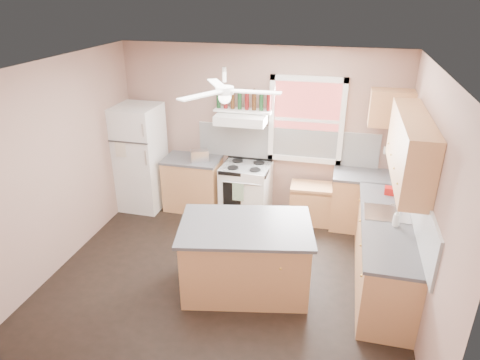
% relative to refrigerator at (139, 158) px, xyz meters
% --- Properties ---
extents(floor, '(4.50, 4.50, 0.00)m').
position_rel_refrigerator_xyz_m(floor, '(1.95, -1.57, -0.88)').
color(floor, black).
rests_on(floor, ground).
extents(ceiling, '(4.50, 4.50, 0.00)m').
position_rel_refrigerator_xyz_m(ceiling, '(1.95, -1.57, 1.82)').
color(ceiling, white).
rests_on(ceiling, ground).
extents(wall_back, '(4.50, 0.05, 2.70)m').
position_rel_refrigerator_xyz_m(wall_back, '(1.95, 0.45, 0.47)').
color(wall_back, '#927062').
rests_on(wall_back, ground).
extents(wall_right, '(0.05, 4.00, 2.70)m').
position_rel_refrigerator_xyz_m(wall_right, '(4.22, -1.57, 0.47)').
color(wall_right, '#927062').
rests_on(wall_right, ground).
extents(wall_left, '(0.05, 4.00, 2.70)m').
position_rel_refrigerator_xyz_m(wall_left, '(-0.32, -1.57, 0.47)').
color(wall_left, '#927062').
rests_on(wall_left, ground).
extents(backsplash_back, '(2.90, 0.03, 0.55)m').
position_rel_refrigerator_xyz_m(backsplash_back, '(2.40, 0.41, 0.29)').
color(backsplash_back, white).
rests_on(backsplash_back, wall_back).
extents(backsplash_right, '(0.03, 2.60, 0.55)m').
position_rel_refrigerator_xyz_m(backsplash_right, '(4.18, -1.27, 0.29)').
color(backsplash_right, white).
rests_on(backsplash_right, wall_right).
extents(window_view, '(1.00, 0.02, 1.20)m').
position_rel_refrigerator_xyz_m(window_view, '(2.70, 0.41, 0.72)').
color(window_view, maroon).
rests_on(window_view, wall_back).
extents(window_frame, '(1.16, 0.07, 1.36)m').
position_rel_refrigerator_xyz_m(window_frame, '(2.70, 0.38, 0.72)').
color(window_frame, white).
rests_on(window_frame, wall_back).
extents(refrigerator, '(0.76, 0.74, 1.76)m').
position_rel_refrigerator_xyz_m(refrigerator, '(0.00, 0.00, 0.00)').
color(refrigerator, white).
rests_on(refrigerator, floor).
extents(base_cabinet_left, '(0.90, 0.60, 0.86)m').
position_rel_refrigerator_xyz_m(base_cabinet_left, '(0.89, 0.13, -0.45)').
color(base_cabinet_left, '#B57E4B').
rests_on(base_cabinet_left, floor).
extents(counter_left, '(0.92, 0.62, 0.04)m').
position_rel_refrigerator_xyz_m(counter_left, '(0.89, 0.13, -0.00)').
color(counter_left, '#454548').
rests_on(counter_left, base_cabinet_left).
extents(toaster, '(0.32, 0.26, 0.18)m').
position_rel_refrigerator_xyz_m(toaster, '(1.05, 0.06, 0.11)').
color(toaster, silver).
rests_on(toaster, counter_left).
extents(stove, '(0.80, 0.68, 0.86)m').
position_rel_refrigerator_xyz_m(stove, '(1.81, 0.13, -0.45)').
color(stove, white).
rests_on(stove, floor).
extents(range_hood, '(0.78, 0.50, 0.14)m').
position_rel_refrigerator_xyz_m(range_hood, '(1.72, 0.18, 0.74)').
color(range_hood, white).
rests_on(range_hood, wall_back).
extents(bottle_shelf, '(0.90, 0.26, 0.03)m').
position_rel_refrigerator_xyz_m(bottle_shelf, '(1.72, 0.30, 0.84)').
color(bottle_shelf, white).
rests_on(bottle_shelf, range_hood).
extents(cart, '(0.66, 0.46, 0.64)m').
position_rel_refrigerator_xyz_m(cart, '(2.87, 0.11, -0.56)').
color(cart, '#B57E4B').
rests_on(cart, floor).
extents(base_cabinet_corner, '(1.00, 0.60, 0.86)m').
position_rel_refrigerator_xyz_m(base_cabinet_corner, '(3.70, 0.13, -0.45)').
color(base_cabinet_corner, '#B57E4B').
rests_on(base_cabinet_corner, floor).
extents(base_cabinet_right, '(0.60, 2.20, 0.86)m').
position_rel_refrigerator_xyz_m(base_cabinet_right, '(3.90, -1.27, -0.45)').
color(base_cabinet_right, '#B57E4B').
rests_on(base_cabinet_right, floor).
extents(counter_corner, '(1.02, 0.62, 0.04)m').
position_rel_refrigerator_xyz_m(counter_corner, '(3.70, 0.13, -0.00)').
color(counter_corner, '#454548').
rests_on(counter_corner, base_cabinet_corner).
extents(counter_right, '(0.62, 2.22, 0.04)m').
position_rel_refrigerator_xyz_m(counter_right, '(3.89, -1.27, -0.00)').
color(counter_right, '#454548').
rests_on(counter_right, base_cabinet_right).
extents(sink, '(0.55, 0.45, 0.03)m').
position_rel_refrigerator_xyz_m(sink, '(3.89, -1.07, 0.01)').
color(sink, silver).
rests_on(sink, counter_right).
extents(faucet, '(0.03, 0.03, 0.14)m').
position_rel_refrigerator_xyz_m(faucet, '(4.05, -1.07, 0.09)').
color(faucet, silver).
rests_on(faucet, sink).
extents(upper_cabinet_right, '(0.33, 1.80, 0.76)m').
position_rel_refrigerator_xyz_m(upper_cabinet_right, '(4.03, -1.07, 0.90)').
color(upper_cabinet_right, '#B57E4B').
rests_on(upper_cabinet_right, wall_right).
extents(upper_cabinet_corner, '(0.60, 0.33, 0.52)m').
position_rel_refrigerator_xyz_m(upper_cabinet_corner, '(3.90, 0.26, 1.02)').
color(upper_cabinet_corner, '#B57E4B').
rests_on(upper_cabinet_corner, wall_back).
extents(paper_towel, '(0.26, 0.12, 0.12)m').
position_rel_refrigerator_xyz_m(paper_towel, '(4.02, 0.29, 0.37)').
color(paper_towel, white).
rests_on(paper_towel, wall_back).
extents(island, '(1.64, 1.21, 0.86)m').
position_rel_refrigerator_xyz_m(island, '(2.24, -1.77, -0.45)').
color(island, '#B57E4B').
rests_on(island, floor).
extents(island_top, '(1.75, 1.32, 0.04)m').
position_rel_refrigerator_xyz_m(island_top, '(2.24, -1.77, -0.00)').
color(island_top, '#454548').
rests_on(island_top, island).
extents(ceiling_fan_hub, '(0.20, 0.20, 0.08)m').
position_rel_refrigerator_xyz_m(ceiling_fan_hub, '(1.95, -1.57, 1.57)').
color(ceiling_fan_hub, white).
rests_on(ceiling_fan_hub, ceiling).
extents(soap_bottle, '(0.11, 0.11, 0.22)m').
position_rel_refrigerator_xyz_m(soap_bottle, '(3.97, -1.37, 0.13)').
color(soap_bottle, silver).
rests_on(soap_bottle, counter_right).
extents(red_caddy, '(0.19, 0.14, 0.10)m').
position_rel_refrigerator_xyz_m(red_caddy, '(3.98, -0.49, 0.07)').
color(red_caddy, red).
rests_on(red_caddy, counter_right).
extents(wine_bottles, '(0.86, 0.06, 0.31)m').
position_rel_refrigerator_xyz_m(wine_bottles, '(1.72, 0.30, 1.00)').
color(wine_bottles, '#143819').
rests_on(wine_bottles, bottle_shelf).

